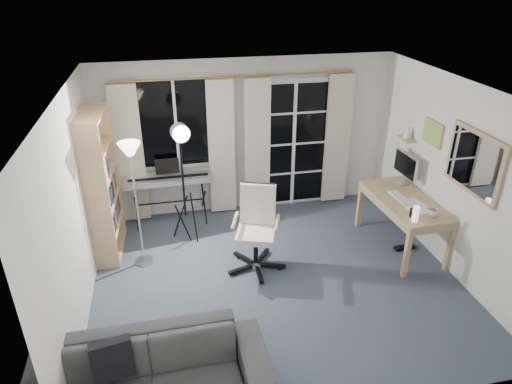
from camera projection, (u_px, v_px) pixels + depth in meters
floor at (276, 279)px, 5.81m from camera, size 4.50×4.00×0.02m
window at (176, 123)px, 6.67m from camera, size 1.20×0.08×1.40m
french_door at (293, 145)px, 7.21m from camera, size 1.32×0.09×2.11m
curtains at (239, 147)px, 6.94m from camera, size 3.60×0.07×2.13m
bookshelf at (99, 191)px, 5.94m from camera, size 0.36×0.94×1.98m
torchiere_lamp at (132, 168)px, 5.51m from camera, size 0.34×0.34×1.70m
keyboard_piano at (169, 180)px, 6.75m from camera, size 1.31×0.64×0.95m
studio_light at (181, 147)px, 5.93m from camera, size 0.37×0.37×1.81m
office_chair at (257, 220)px, 5.84m from camera, size 0.76×0.77×1.10m
desk at (404, 205)px, 6.18m from camera, size 0.77×1.43×0.75m
monitor at (406, 166)px, 6.45m from camera, size 0.18×0.54×0.47m
desk_clutter at (408, 218)px, 6.00m from camera, size 0.42×0.86×0.94m
mug at (433, 212)px, 5.69m from camera, size 0.13×0.10×0.12m
wall_mirror at (474, 163)px, 5.21m from camera, size 0.04×0.94×0.74m
framed_print at (433, 133)px, 5.97m from camera, size 0.03×0.42×0.32m
wall_shelf at (407, 135)px, 6.49m from camera, size 0.16×0.30×0.18m
sofa at (148, 369)px, 3.98m from camera, size 2.13×0.66×0.83m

